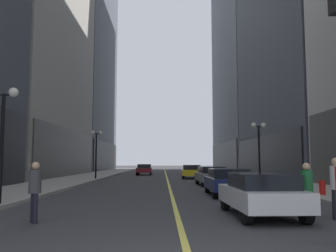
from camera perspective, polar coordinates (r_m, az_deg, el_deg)
The scene contains 17 objects.
ground_plane at distance 39.70m, azimuth -0.22°, elevation -8.03°, with size 200.00×200.00×0.00m, color #38383A.
sidewalk_left at distance 40.45m, azimuth -12.10°, elevation -7.76°, with size 4.50×78.00×0.15m, color #9E9991.
sidewalk_right at distance 40.64m, azimuth 11.60°, elevation -7.76°, with size 4.50×78.00×0.15m, color #9E9991.
lane_centre_stripe at distance 39.70m, azimuth -0.22°, elevation -8.03°, with size 0.16×70.00×0.01m, color #E5D64C.
building_right_mid at distance 46.34m, azimuth 23.48°, elevation 15.91°, with size 15.02×24.00×36.75m.
building_right_far at distance 70.46m, azimuth 13.69°, elevation 12.80°, with size 12.80×26.00×47.64m.
car_white at distance 11.48m, azimuth 14.51°, elevation -10.24°, with size 1.95×4.10×1.32m.
car_navy at distance 18.04m, azimuth 9.46°, elevation -8.59°, with size 1.94×4.31×1.32m.
car_grey at distance 25.27m, azimuth 6.85°, elevation -7.75°, with size 1.91×4.11×1.32m.
car_yellow at distance 35.93m, azimuth 3.73°, elevation -7.13°, with size 2.08×4.79×1.32m.
car_maroon at distance 44.74m, azimuth -3.76°, elevation -6.83°, with size 1.86×4.42×1.32m.
pedestrian_with_orange_bag at distance 10.66m, azimuth -20.37°, elevation -9.10°, with size 0.48×0.48×1.66m.
pedestrian_in_green_parka at distance 11.00m, azimuth 21.19°, elevation -9.04°, with size 0.42×0.42×1.64m.
street_lamp_left_near at distance 14.70m, azimuth -24.72°, elevation 1.07°, with size 1.06×0.36×4.43m.
street_lamp_left_far at distance 32.86m, azimuth -11.31°, elevation -2.75°, with size 1.06×0.36×4.43m.
street_lamp_right_mid at distance 26.33m, azimuth 14.22°, elevation -2.00°, with size 1.06×0.36×4.43m.
fire_hydrant_right at distance 18.19m, azimuth 23.30°, elevation -9.19°, with size 0.28×0.28×0.80m, color red.
Camera 1 is at (-0.46, -4.66, 1.68)m, focal length 38.41 mm.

